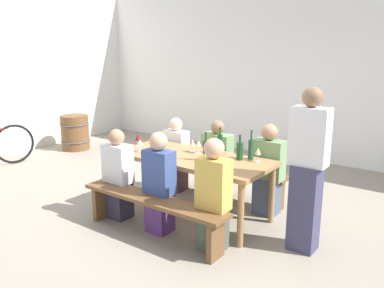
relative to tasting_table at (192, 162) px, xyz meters
name	(u,v)px	position (x,y,z in m)	size (l,w,h in m)	color
ground_plane	(192,214)	(0.00, 0.00, -0.67)	(24.00, 24.00, 0.00)	gray
back_wall	(300,71)	(0.00, 3.33, 0.93)	(14.00, 0.20, 3.20)	white
tasting_table	(192,162)	(0.00, 0.00, 0.00)	(1.93, 0.86, 0.75)	#9E7247
bench_near	(152,206)	(0.00, -0.73, -0.32)	(1.83, 0.30, 0.45)	brown
bench_far	(223,173)	(0.00, 0.73, -0.32)	(1.83, 0.30, 0.45)	brown
wine_bottle_0	(240,150)	(0.54, 0.20, 0.19)	(0.08, 0.08, 0.29)	#194723
wine_bottle_1	(251,149)	(0.63, 0.29, 0.21)	(0.07, 0.07, 0.34)	#234C2D
wine_bottle_2	(206,150)	(0.24, -0.06, 0.21)	(0.07, 0.07, 0.33)	#234C2D
wine_bottle_3	(220,143)	(0.21, 0.30, 0.21)	(0.06, 0.06, 0.33)	#194723
wine_glass_0	(138,137)	(-0.85, -0.05, 0.20)	(0.07, 0.07, 0.18)	silver
wine_glass_1	(193,143)	(-0.11, 0.17, 0.19)	(0.07, 0.07, 0.16)	silver
wine_glass_2	(258,152)	(0.74, 0.25, 0.20)	(0.07, 0.07, 0.17)	silver
wine_glass_3	(140,143)	(-0.65, -0.21, 0.19)	(0.08, 0.08, 0.16)	silver
wine_glass_4	(198,144)	(-0.02, 0.16, 0.20)	(0.08, 0.08, 0.16)	silver
seated_guest_near_0	(118,176)	(-0.67, -0.58, -0.15)	(0.35, 0.24, 1.10)	#332F3F
seated_guest_near_1	(159,185)	(-0.02, -0.58, -0.12)	(0.34, 0.24, 1.14)	#552E6F
seated_guest_near_2	(213,197)	(0.69, -0.58, -0.11)	(0.33, 0.24, 1.17)	#465645
seated_guest_far_0	(176,157)	(-0.71, 0.58, -0.17)	(0.35, 0.24, 1.06)	#522E37
seated_guest_far_1	(217,164)	(-0.01, 0.58, -0.16)	(0.40, 0.24, 1.10)	#485235
seated_guest_far_2	(268,172)	(0.72, 0.58, -0.13)	(0.38, 0.24, 1.14)	#49566E
standing_host	(307,173)	(1.42, -0.02, 0.14)	(0.36, 0.24, 1.66)	#3C3B5C
wine_barrel	(75,132)	(-3.84, 1.24, -0.32)	(0.58, 0.58, 0.69)	brown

